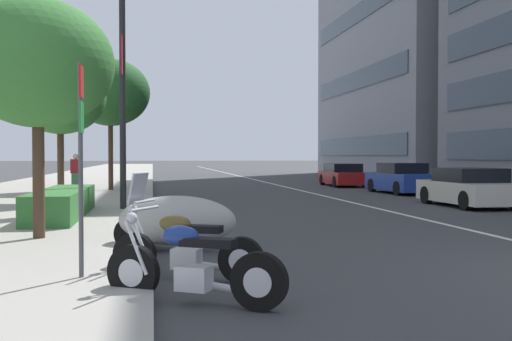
# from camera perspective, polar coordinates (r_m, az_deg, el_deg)

# --- Properties ---
(sidewalk_right_plaza) EXTENTS (160.00, 8.67, 0.15)m
(sidewalk_right_plaza) POSITION_cam_1_polar(r_m,az_deg,el_deg) (37.03, -16.50, -1.17)
(sidewalk_right_plaza) COLOR #A39E93
(sidewalk_right_plaza) RESTS_ON ground
(lane_centre_stripe) EXTENTS (110.00, 0.16, 0.01)m
(lane_centre_stripe) POSITION_cam_1_polar(r_m,az_deg,el_deg) (42.39, -0.04, -0.89)
(lane_centre_stripe) COLOR silver
(lane_centre_stripe) RESTS_ON ground
(motorcycle_nearest_camera) EXTENTS (1.21, 2.01, 1.11)m
(motorcycle_nearest_camera) POSITION_cam_1_polar(r_m,az_deg,el_deg) (6.98, -6.10, -9.22)
(motorcycle_nearest_camera) COLOR black
(motorcycle_nearest_camera) RESTS_ON ground
(motorcycle_by_sign_pole) EXTENTS (1.06, 2.04, 1.47)m
(motorcycle_by_sign_pole) POSITION_cam_1_polar(r_m,az_deg,el_deg) (8.35, -6.90, -7.36)
(motorcycle_by_sign_pole) COLOR black
(motorcycle_by_sign_pole) RESTS_ON ground
(motorcycle_under_tarp) EXTENTS (1.37, 2.28, 0.99)m
(motorcycle_under_tarp) POSITION_cam_1_polar(r_m,az_deg,el_deg) (10.88, -7.64, -4.77)
(motorcycle_under_tarp) COLOR #9E9E99
(motorcycle_under_tarp) RESTS_ON ground
(car_mid_block_traffic) EXTENTS (4.13, 1.93, 1.30)m
(car_mid_block_traffic) POSITION_cam_1_polar(r_m,az_deg,el_deg) (21.43, 19.56, -1.59)
(car_mid_block_traffic) COLOR beige
(car_mid_block_traffic) RESTS_ON ground
(car_lead_in_lane) EXTENTS (4.30, 1.95, 1.38)m
(car_lead_in_lane) POSITION_cam_1_polar(r_m,az_deg,el_deg) (27.99, 13.62, -0.81)
(car_lead_in_lane) COLOR navy
(car_lead_in_lane) RESTS_ON ground
(car_following_behind) EXTENTS (4.70, 1.99, 1.27)m
(car_following_behind) POSITION_cam_1_polar(r_m,az_deg,el_deg) (34.18, 8.23, -0.44)
(car_following_behind) COLOR maroon
(car_following_behind) RESTS_ON ground
(parking_sign_by_curb) EXTENTS (0.32, 0.06, 2.75)m
(parking_sign_by_curb) POSITION_cam_1_polar(r_m,az_deg,el_deg) (7.98, -16.30, 2.52)
(parking_sign_by_curb) COLOR #47494C
(parking_sign_by_curb) RESTS_ON sidewalk_right_plaza
(street_lamp_with_banners) EXTENTS (1.26, 2.19, 8.53)m
(street_lamp_with_banners) POSITION_cam_1_polar(r_m,az_deg,el_deg) (18.33, -11.67, 12.33)
(street_lamp_with_banners) COLOR #232326
(street_lamp_with_banners) RESTS_ON sidewalk_right_plaza
(clipped_hedge_bed) EXTENTS (5.54, 1.10, 0.69)m
(clipped_hedge_bed) POSITION_cam_1_polar(r_m,az_deg,el_deg) (16.24, -17.91, -2.95)
(clipped_hedge_bed) COLOR #337033
(clipped_hedge_bed) RESTS_ON sidewalk_right_plaza
(street_tree_far_plaza) EXTENTS (2.85, 2.85, 4.51)m
(street_tree_far_plaza) POSITION_cam_1_polar(r_m,az_deg,el_deg) (12.18, -20.04, 9.49)
(street_tree_far_plaza) COLOR #473323
(street_tree_far_plaza) RESTS_ON sidewalk_right_plaza
(street_tree_by_lamp_post) EXTENTS (3.04, 3.04, 4.86)m
(street_tree_by_lamp_post) POSITION_cam_1_polar(r_m,az_deg,el_deg) (21.29, -18.11, 6.74)
(street_tree_by_lamp_post) COLOR #473323
(street_tree_by_lamp_post) RESTS_ON sidewalk_right_plaza
(street_tree_mid_sidewalk) EXTENTS (3.58, 3.58, 5.96)m
(street_tree_mid_sidewalk) POSITION_cam_1_polar(r_m,az_deg,el_deg) (28.31, -13.67, 7.19)
(street_tree_mid_sidewalk) COLOR #473323
(street_tree_mid_sidewalk) RESTS_ON sidewalk_right_plaza
(pedestrian_on_plaza) EXTENTS (0.27, 0.40, 1.64)m
(pedestrian_on_plaza) POSITION_cam_1_polar(r_m,az_deg,el_deg) (25.79, -16.75, -0.27)
(pedestrian_on_plaza) COLOR #3F724C
(pedestrian_on_plaza) RESTS_ON sidewalk_right_plaza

